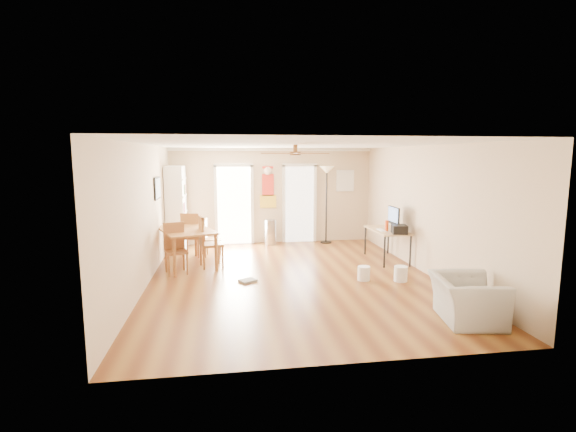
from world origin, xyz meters
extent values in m
plane|color=brown|center=(0.00, 0.00, 0.00)|extent=(7.00, 7.00, 0.00)
cube|color=red|center=(-0.13, 3.48, 1.55)|extent=(0.46, 0.03, 1.10)
cube|color=white|center=(2.05, 3.47, 1.70)|extent=(0.50, 0.04, 0.60)
cube|color=black|center=(-2.73, 1.40, 1.70)|extent=(0.04, 0.66, 0.48)
cylinder|color=#AEAEB0|center=(-0.09, 3.17, 0.34)|extent=(0.38, 0.38, 0.69)
cube|color=white|center=(2.20, 1.01, 0.72)|extent=(0.13, 0.38, 0.01)
cube|color=black|center=(2.45, 0.60, 0.81)|extent=(0.38, 0.42, 0.19)
cylinder|color=#EF4915|center=(2.30, 0.94, 0.83)|extent=(0.08, 0.08, 0.24)
cylinder|color=white|center=(1.34, -0.36, 0.14)|extent=(0.30, 0.30, 0.27)
cylinder|color=white|center=(2.02, -0.52, 0.15)|extent=(0.29, 0.29, 0.29)
cube|color=gray|center=(-0.89, -0.13, 0.02)|extent=(0.38, 0.36, 0.04)
imported|color=#A8A8A3|center=(2.15, -2.52, 0.33)|extent=(1.04, 1.14, 0.65)
camera|label=1|loc=(-1.27, -7.89, 2.38)|focal=26.06mm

